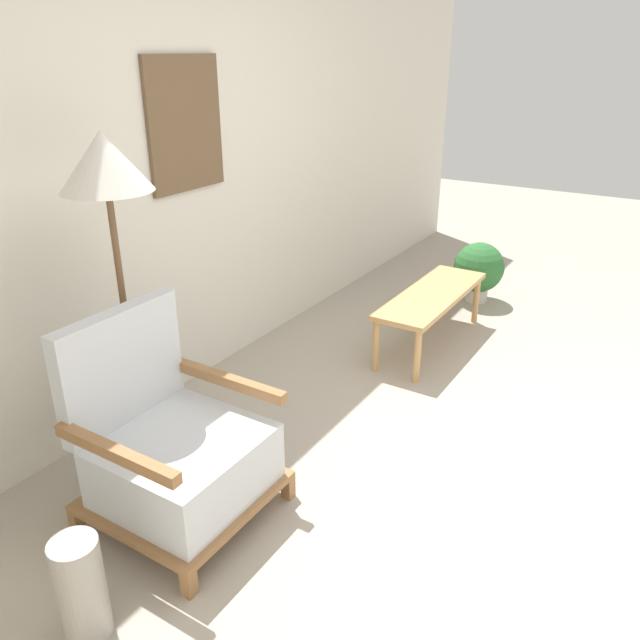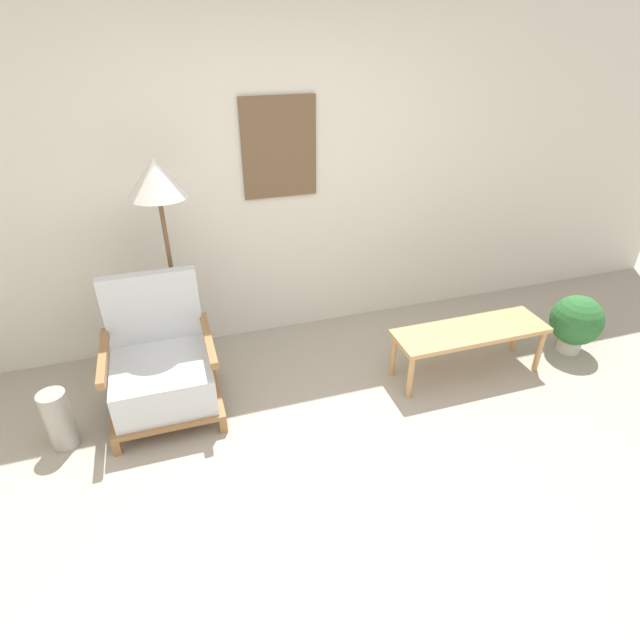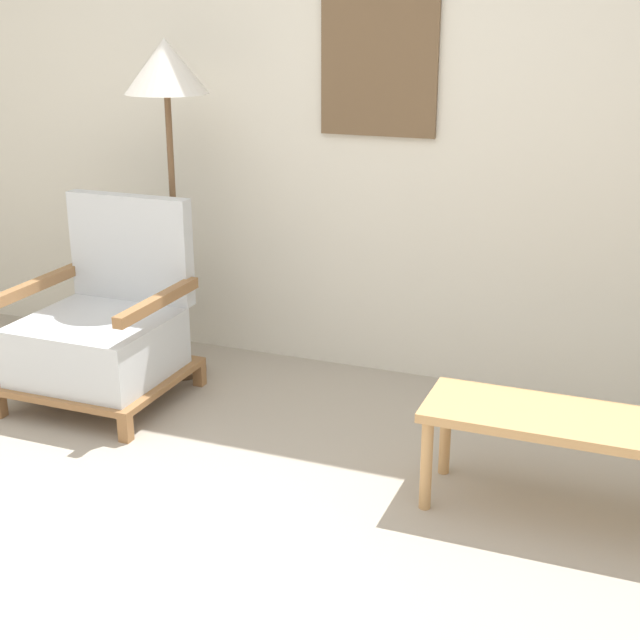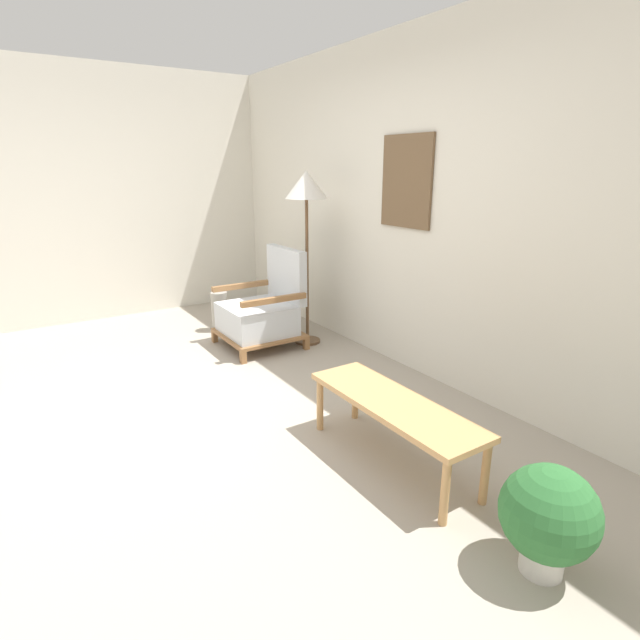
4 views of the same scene
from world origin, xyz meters
name	(u,v)px [view 4 (image 4 of 4)]	position (x,y,z in m)	size (l,w,h in m)	color
ground_plane	(169,423)	(0.00, 0.00, 0.00)	(14.00, 14.00, 0.00)	#A89E8E
wall_back	(407,207)	(0.00, 2.07, 1.35)	(8.00, 0.09, 2.70)	silver
wall_left	(126,196)	(-2.86, 0.50, 1.35)	(0.06, 8.00, 2.70)	silver
armchair	(262,312)	(-1.04, 1.24, 0.33)	(0.72, 0.70, 0.93)	olive
floor_lamp	(306,194)	(-0.87, 1.64, 1.43)	(0.39, 0.39, 1.63)	brown
coffee_table	(393,409)	(1.18, 0.96, 0.35)	(1.18, 0.37, 0.39)	tan
vase	(220,311)	(-1.70, 1.07, 0.21)	(0.17, 0.17, 0.41)	#9E998E
potted_plant	(549,516)	(2.16, 0.95, 0.28)	(0.41, 0.41, 0.50)	beige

